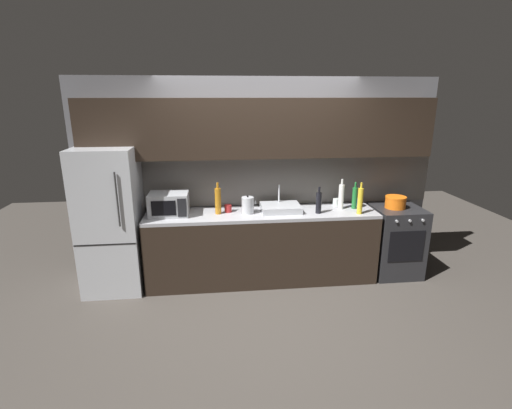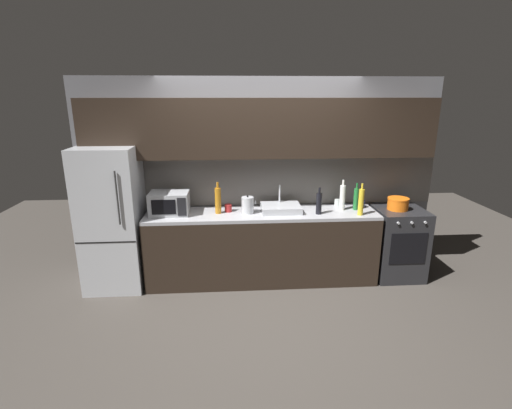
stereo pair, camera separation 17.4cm
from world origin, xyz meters
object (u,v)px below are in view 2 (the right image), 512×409
at_px(microwave, 169,203).
at_px(kettle, 248,205).
at_px(mug_red, 228,208).
at_px(wine_bottle_yellow, 361,202).
at_px(wine_bottle_dark, 319,203).
at_px(oven_range, 397,243).
at_px(mug_clear, 338,203).
at_px(cooking_pot, 398,204).
at_px(wine_bottle_white, 342,197).
at_px(mug_blue, 361,204).
at_px(refrigerator, 113,219).
at_px(wine_bottle_amber, 218,200).
at_px(wine_bottle_green, 356,199).

distance_m(microwave, kettle, 0.94).
bearing_deg(mug_red, wine_bottle_yellow, -8.71).
bearing_deg(wine_bottle_dark, oven_range, 5.71).
bearing_deg(mug_red, wine_bottle_dark, -8.71).
distance_m(oven_range, microwave, 2.93).
relative_size(mug_clear, cooking_pot, 0.36).
relative_size(mug_clear, mug_red, 1.01).
bearing_deg(wine_bottle_white, mug_blue, 20.55).
distance_m(kettle, wine_bottle_yellow, 1.35).
distance_m(refrigerator, wine_bottle_yellow, 2.97).
bearing_deg(refrigerator, oven_range, -0.02).
xyz_separation_m(wine_bottle_white, mug_blue, (0.28, 0.11, -0.12)).
bearing_deg(kettle, wine_bottle_amber, 176.42).
bearing_deg(mug_clear, wine_bottle_dark, -136.40).
height_order(microwave, kettle, microwave).
bearing_deg(wine_bottle_white, wine_bottle_amber, -178.57).
bearing_deg(wine_bottle_dark, microwave, 175.93).
xyz_separation_m(mug_clear, cooking_pot, (0.71, -0.20, 0.03)).
bearing_deg(mug_blue, wine_bottle_yellow, -110.27).
height_order(mug_red, cooking_pot, cooking_pot).
relative_size(oven_range, mug_red, 9.80).
xyz_separation_m(oven_range, wine_bottle_amber, (-2.29, 0.00, 0.61)).
xyz_separation_m(kettle, cooking_pot, (1.88, 0.02, -0.03)).
distance_m(refrigerator, wine_bottle_dark, 2.48).
xyz_separation_m(wine_bottle_white, mug_red, (-1.42, 0.02, -0.12)).
xyz_separation_m(refrigerator, cooking_pot, (3.50, 0.00, 0.11)).
bearing_deg(microwave, refrigerator, -178.45).
bearing_deg(wine_bottle_yellow, oven_range, 17.21).
relative_size(wine_bottle_yellow, mug_blue, 4.32).
distance_m(kettle, wine_bottle_amber, 0.36).
relative_size(mug_red, cooking_pot, 0.35).
distance_m(refrigerator, mug_blue, 3.08).
bearing_deg(cooking_pot, wine_bottle_white, 176.73).
distance_m(microwave, wine_bottle_green, 2.29).
distance_m(oven_range, mug_blue, 0.70).
relative_size(wine_bottle_white, wine_bottle_dark, 1.17).
xyz_separation_m(wine_bottle_white, wine_bottle_green, (0.17, -0.00, -0.02)).
height_order(wine_bottle_amber, wine_bottle_green, wine_bottle_amber).
bearing_deg(refrigerator, microwave, 1.55).
xyz_separation_m(refrigerator, wine_bottle_amber, (1.26, 0.00, 0.20)).
distance_m(wine_bottle_dark, cooking_pot, 1.04).
xyz_separation_m(wine_bottle_dark, wine_bottle_green, (0.50, 0.15, 0.01)).
relative_size(kettle, cooking_pot, 0.87).
xyz_separation_m(wine_bottle_yellow, cooking_pot, (0.54, 0.18, -0.09)).
distance_m(wine_bottle_amber, wine_bottle_green, 1.71).
relative_size(refrigerator, mug_clear, 18.61).
relative_size(wine_bottle_white, wine_bottle_amber, 0.99).
bearing_deg(wine_bottle_yellow, wine_bottle_amber, 173.76).
height_order(refrigerator, kettle, refrigerator).
bearing_deg(wine_bottle_white, wine_bottle_green, -1.17).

